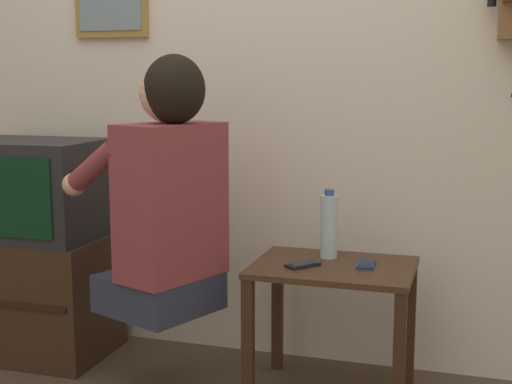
{
  "coord_description": "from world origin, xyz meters",
  "views": [
    {
      "loc": [
        0.8,
        -1.71,
        1.18
      ],
      "look_at": [
        0.04,
        0.74,
        0.77
      ],
      "focal_mm": 50.0,
      "sensor_mm": 36.0,
      "label": 1
    }
  ],
  "objects_px": {
    "person": "(166,193)",
    "television": "(30,189)",
    "cell_phone_held": "(303,265)",
    "cell_phone_spare": "(366,264)",
    "water_bottle": "(329,226)"
  },
  "relations": [
    {
      "from": "person",
      "to": "cell_phone_held",
      "type": "xyz_separation_m",
      "value": [
        0.48,
        0.11,
        -0.26
      ]
    },
    {
      "from": "television",
      "to": "water_bottle",
      "type": "bearing_deg",
      "value": 1.93
    },
    {
      "from": "cell_phone_spare",
      "to": "person",
      "type": "bearing_deg",
      "value": -167.99
    },
    {
      "from": "person",
      "to": "television",
      "type": "height_order",
      "value": "person"
    },
    {
      "from": "water_bottle",
      "to": "cell_phone_held",
      "type": "bearing_deg",
      "value": -112.08
    },
    {
      "from": "cell_phone_spare",
      "to": "cell_phone_held",
      "type": "bearing_deg",
      "value": -163.58
    },
    {
      "from": "water_bottle",
      "to": "person",
      "type": "bearing_deg",
      "value": -153.98
    },
    {
      "from": "television",
      "to": "water_bottle",
      "type": "height_order",
      "value": "television"
    },
    {
      "from": "cell_phone_held",
      "to": "cell_phone_spare",
      "type": "xyz_separation_m",
      "value": [
        0.22,
        0.08,
        0.0
      ]
    },
    {
      "from": "cell_phone_spare",
      "to": "water_bottle",
      "type": "relative_size",
      "value": 0.49
    },
    {
      "from": "person",
      "to": "water_bottle",
      "type": "relative_size",
      "value": 3.6
    },
    {
      "from": "cell_phone_spare",
      "to": "water_bottle",
      "type": "bearing_deg",
      "value": 150.49
    },
    {
      "from": "cell_phone_held",
      "to": "water_bottle",
      "type": "relative_size",
      "value": 0.52
    },
    {
      "from": "television",
      "to": "cell_phone_held",
      "type": "xyz_separation_m",
      "value": [
        1.21,
        -0.11,
        -0.21
      ]
    },
    {
      "from": "television",
      "to": "water_bottle",
      "type": "xyz_separation_m",
      "value": [
        1.28,
        0.04,
        -0.09
      ]
    }
  ]
}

